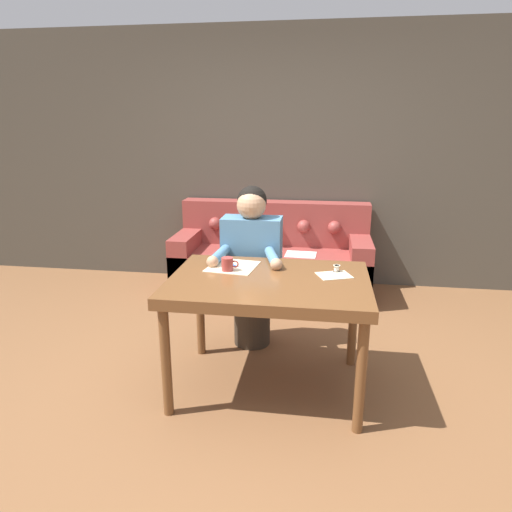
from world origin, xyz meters
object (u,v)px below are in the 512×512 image
object	(u,v)px
mug	(228,264)
thread_spool	(337,269)
couch	(272,261)
dining_table	(269,290)
person	(252,266)
scissors	(234,266)

from	to	relation	value
mug	thread_spool	xyz separation A→B (m)	(0.69, 0.09, -0.02)
couch	dining_table	bearing A→B (deg)	-84.25
mug	dining_table	bearing A→B (deg)	-19.74
person	mug	xyz separation A→B (m)	(-0.08, -0.49, 0.16)
mug	scissors	bearing A→B (deg)	79.21
scissors	thread_spool	xyz separation A→B (m)	(0.67, -0.02, 0.02)
person	thread_spool	xyz separation A→B (m)	(0.61, -0.40, 0.14)
couch	mug	size ratio (longest dim) A/B	17.01
couch	scissors	world-z (taller)	couch
scissors	person	bearing A→B (deg)	81.30
couch	mug	world-z (taller)	couch
dining_table	couch	distance (m)	1.82
dining_table	mug	xyz separation A→B (m)	(-0.28, 0.10, 0.12)
dining_table	person	size ratio (longest dim) A/B	0.99
thread_spool	person	bearing A→B (deg)	146.76
mug	thread_spool	size ratio (longest dim) A/B	2.51
couch	scissors	xyz separation A→B (m)	(-0.08, -1.57, 0.44)
dining_table	person	bearing A→B (deg)	108.88
dining_table	mug	world-z (taller)	mug
person	thread_spool	size ratio (longest dim) A/B	27.47
couch	thread_spool	distance (m)	1.75
dining_table	person	xyz separation A→B (m)	(-0.20, 0.59, -0.03)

